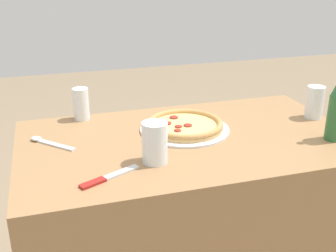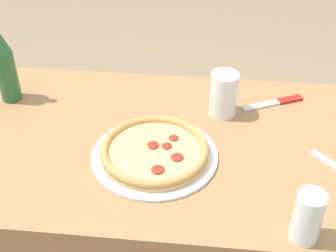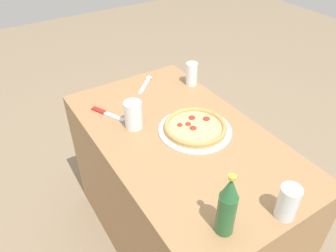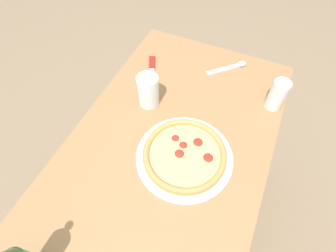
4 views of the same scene
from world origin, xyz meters
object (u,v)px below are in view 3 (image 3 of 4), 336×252
pizza_veggie (195,127)px  glass_water (288,203)px  beer_bottle (227,206)px  knife (107,114)px  glass_red_wine (133,116)px  spoon (147,82)px  glass_mango_juice (192,75)px

pizza_veggie → glass_water: 0.53m
beer_bottle → knife: beer_bottle is taller
knife → glass_red_wine: bearing=-157.7°
knife → spoon: spoon is taller
glass_water → beer_bottle: size_ratio=0.52×
knife → glass_water: bearing=-163.0°
pizza_veggie → beer_bottle: 0.53m
beer_bottle → spoon: (0.95, -0.25, -0.11)m
pizza_veggie → knife: size_ratio=1.75×
glass_red_wine → knife: (0.16, 0.06, -0.06)m
glass_water → knife: 0.90m
glass_red_wine → glass_mango_juice: 0.47m
beer_bottle → spoon: bearing=-14.9°
pizza_veggie → spoon: bearing=-3.2°
glass_mango_juice → glass_red_wine: bearing=111.7°
knife → spoon: 0.35m
glass_mango_juice → glass_water: size_ratio=0.98×
glass_mango_juice → glass_water: 0.91m
glass_red_wine → glass_mango_juice: bearing=-68.3°
pizza_veggie → spoon: 0.49m
glass_mango_juice → beer_bottle: (-0.81, 0.45, 0.06)m
pizza_veggie → glass_water: glass_water is taller
glass_water → beer_bottle: 0.22m
pizza_veggie → glass_mango_juice: (0.35, -0.23, 0.04)m
pizza_veggie → glass_red_wine: (0.17, 0.22, 0.04)m
glass_water → glass_red_wine: bearing=15.7°
glass_red_wine → beer_bottle: size_ratio=0.53×
glass_water → spoon: size_ratio=0.83×
pizza_veggie → glass_mango_juice: bearing=-33.1°
pizza_veggie → glass_red_wine: 0.28m
pizza_veggie → glass_water: (-0.53, 0.02, 0.04)m
pizza_veggie → glass_mango_juice: size_ratio=2.62×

